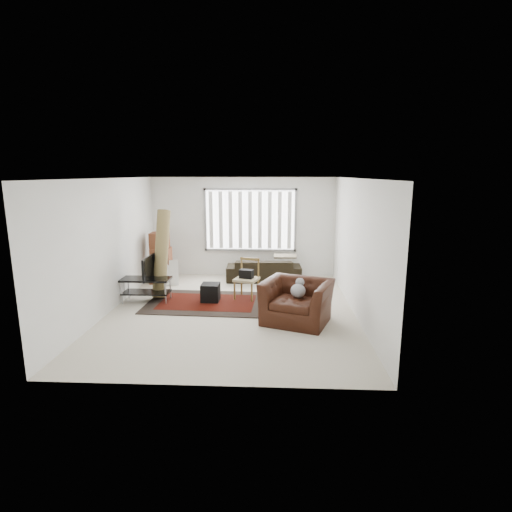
# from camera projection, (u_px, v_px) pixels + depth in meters

# --- Properties ---
(room) EXTENTS (6.00, 6.02, 2.71)m
(room) POSITION_uv_depth(u_px,v_px,m) (235.00, 223.00, 8.42)
(room) COLOR beige
(room) RESTS_ON ground
(persian_rug) EXTENTS (2.67, 1.84, 0.02)m
(persian_rug) POSITION_uv_depth(u_px,v_px,m) (208.00, 302.00, 8.77)
(persian_rug) COLOR black
(persian_rug) RESTS_ON ground
(tv_stand) EXTENTS (1.07, 0.48, 0.53)m
(tv_stand) POSITION_uv_depth(u_px,v_px,m) (146.00, 285.00, 8.80)
(tv_stand) COLOR black
(tv_stand) RESTS_ON ground
(tv) EXTENTS (0.11, 0.86, 0.50)m
(tv) POSITION_uv_depth(u_px,v_px,m) (145.00, 267.00, 8.72)
(tv) COLOR black
(tv) RESTS_ON tv_stand
(subwoofer) EXTENTS (0.40, 0.40, 0.39)m
(subwoofer) POSITION_uv_depth(u_px,v_px,m) (211.00, 292.00, 8.82)
(subwoofer) COLOR black
(subwoofer) RESTS_ON persian_rug
(moving_boxes) EXTENTS (0.55, 0.50, 1.31)m
(moving_boxes) POSITION_uv_depth(u_px,v_px,m) (161.00, 260.00, 10.31)
(moving_boxes) COLOR brown
(moving_boxes) RESTS_ON ground
(white_flatpack) EXTENTS (0.53, 0.29, 0.64)m
(white_flatpack) POSITION_uv_depth(u_px,v_px,m) (168.00, 273.00, 10.13)
(white_flatpack) COLOR silver
(white_flatpack) RESTS_ON ground
(rolled_rug) EXTENTS (0.40, 0.85, 2.00)m
(rolled_rug) POSITION_uv_depth(u_px,v_px,m) (161.00, 253.00, 9.11)
(rolled_rug) COLOR olive
(rolled_rug) RESTS_ON ground
(sofa) EXTENTS (1.99, 0.93, 0.75)m
(sofa) POSITION_uv_depth(u_px,v_px,m) (264.00, 266.00, 10.57)
(sofa) COLOR black
(sofa) RESTS_ON ground
(side_chair) EXTENTS (0.61, 0.61, 0.91)m
(side_chair) POSITION_uv_depth(u_px,v_px,m) (247.00, 277.00, 8.99)
(side_chair) COLOR #9C8D66
(side_chair) RESTS_ON ground
(armchair) EXTENTS (1.53, 1.44, 0.92)m
(armchair) POSITION_uv_depth(u_px,v_px,m) (297.00, 298.00, 7.59)
(armchair) COLOR black
(armchair) RESTS_ON ground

